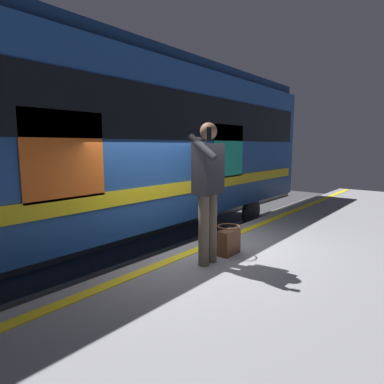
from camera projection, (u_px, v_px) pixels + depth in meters
ground_plane at (187, 296)px, 5.28m from camera, size 26.10×26.10×0.00m
platform at (310, 310)px, 3.97m from camera, size 17.40×3.99×0.88m
safety_line at (201, 248)px, 4.97m from camera, size 17.05×0.16×0.01m
track_rail_near at (122, 267)px, 6.31m from camera, size 22.62×0.08×0.16m
track_rail_far at (82, 252)px, 7.21m from camera, size 22.62×0.08×0.16m
train_carriage at (115, 140)px, 6.75m from camera, size 11.40×3.11×4.06m
passenger at (208, 182)px, 4.18m from camera, size 0.57×0.55×1.86m
handbag at (229, 241)px, 4.66m from camera, size 0.37×0.33×0.43m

